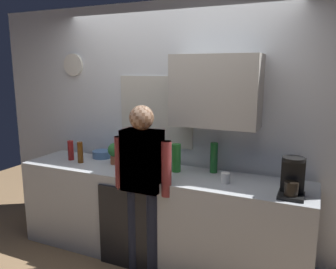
# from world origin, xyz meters

# --- Properties ---
(kitchen_counter) EXTENTS (2.98, 0.64, 0.91)m
(kitchen_counter) POSITION_xyz_m (0.00, 0.30, 0.45)
(kitchen_counter) COLOR #B2B7BC
(kitchen_counter) RESTS_ON ground_plane
(dishwasher_panel) EXTENTS (0.56, 0.02, 0.82)m
(dishwasher_panel) POSITION_xyz_m (-0.19, -0.03, 0.41)
(dishwasher_panel) COLOR black
(dishwasher_panel) RESTS_ON ground_plane
(back_wall_assembly) EXTENTS (4.58, 0.42, 2.60)m
(back_wall_assembly) POSITION_xyz_m (0.06, 0.70, 1.36)
(back_wall_assembly) COLOR silver
(back_wall_assembly) RESTS_ON ground_plane
(coffee_maker) EXTENTS (0.20, 0.20, 0.33)m
(coffee_maker) POSITION_xyz_m (1.27, 0.16, 1.05)
(coffee_maker) COLOR black
(coffee_maker) RESTS_ON kitchen_counter
(bottle_amber_beer) EXTENTS (0.06, 0.06, 0.23)m
(bottle_amber_beer) POSITION_xyz_m (-0.91, 0.26, 1.02)
(bottle_amber_beer) COLOR brown
(bottle_amber_beer) RESTS_ON kitchen_counter
(bottle_olive_oil) EXTENTS (0.06, 0.06, 0.25)m
(bottle_olive_oil) POSITION_xyz_m (0.14, 0.10, 1.03)
(bottle_olive_oil) COLOR olive
(bottle_olive_oil) RESTS_ON kitchen_counter
(bottle_red_vinegar) EXTENTS (0.06, 0.06, 0.22)m
(bottle_red_vinegar) POSITION_xyz_m (-1.08, 0.31, 1.02)
(bottle_red_vinegar) COLOR maroon
(bottle_red_vinegar) RESTS_ON kitchen_counter
(bottle_clear_soda) EXTENTS (0.09, 0.09, 0.28)m
(bottle_clear_soda) POSITION_xyz_m (0.17, 0.39, 1.05)
(bottle_clear_soda) COLOR #2D8C33
(bottle_clear_soda) RESTS_ON kitchen_counter
(bottle_green_wine) EXTENTS (0.07, 0.07, 0.30)m
(bottle_green_wine) POSITION_xyz_m (0.52, 0.52, 1.06)
(bottle_green_wine) COLOR #195923
(bottle_green_wine) RESTS_ON kitchen_counter
(cup_yellow_cup) EXTENTS (0.07, 0.07, 0.08)m
(cup_yellow_cup) POSITION_xyz_m (1.27, 0.35, 0.95)
(cup_yellow_cup) COLOR yellow
(cup_yellow_cup) RESTS_ON kitchen_counter
(cup_white_mug) EXTENTS (0.08, 0.08, 0.10)m
(cup_white_mug) POSITION_xyz_m (0.70, 0.26, 0.95)
(cup_white_mug) COLOR white
(cup_white_mug) RESTS_ON kitchen_counter
(mixing_bowl) EXTENTS (0.22, 0.22, 0.08)m
(mixing_bowl) POSITION_xyz_m (-0.82, 0.53, 0.95)
(mixing_bowl) COLOR #4C72A5
(mixing_bowl) RESTS_ON kitchen_counter
(potted_plant) EXTENTS (0.15, 0.15, 0.23)m
(potted_plant) POSITION_xyz_m (-0.54, 0.37, 1.04)
(potted_plant) COLOR #9E5638
(potted_plant) RESTS_ON kitchen_counter
(dish_soap) EXTENTS (0.06, 0.06, 0.18)m
(dish_soap) POSITION_xyz_m (0.02, 0.24, 0.98)
(dish_soap) COLOR yellow
(dish_soap) RESTS_ON kitchen_counter
(person_at_sink) EXTENTS (0.57, 0.22, 1.60)m
(person_at_sink) POSITION_xyz_m (0.00, 0.00, 0.95)
(person_at_sink) COLOR black
(person_at_sink) RESTS_ON ground_plane
(person_guest) EXTENTS (0.57, 0.22, 1.60)m
(person_guest) POSITION_xyz_m (0.00, 0.00, 0.95)
(person_guest) COLOR #3F4766
(person_guest) RESTS_ON ground_plane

